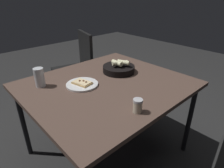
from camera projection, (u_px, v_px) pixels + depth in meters
ground at (108, 151)px, 1.79m from camera, size 8.00×8.00×0.00m
dining_table at (107, 89)px, 1.50m from camera, size 1.20×1.05×0.71m
pizza_plate at (82, 84)px, 1.44m from camera, size 0.24×0.24×0.04m
bread_basket at (119, 68)px, 1.67m from camera, size 0.28×0.28×0.11m
beer_glass at (40, 78)px, 1.40m from camera, size 0.07×0.07×0.14m
pepper_shaker at (138, 106)px, 1.11m from camera, size 0.06×0.06×0.09m
chair_near at (78, 64)px, 2.44m from camera, size 0.54×0.54×0.89m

